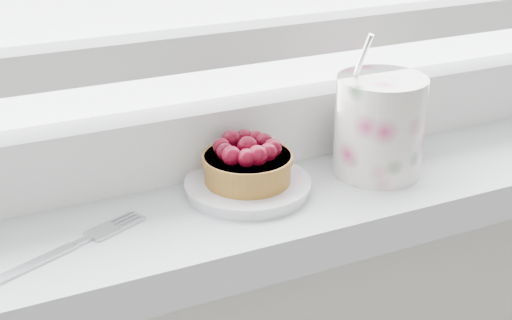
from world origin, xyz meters
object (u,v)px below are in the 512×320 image
saucer (248,186)px  floral_mug (381,123)px  fork (59,252)px  raspberry_tart (247,162)px

saucer → floral_mug: 0.15m
floral_mug → saucer: bearing=174.6°
fork → floral_mug: bearing=3.9°
saucer → raspberry_tart: (-0.00, -0.00, 0.03)m
saucer → fork: size_ratio=0.76×
saucer → floral_mug: size_ratio=0.85×
saucer → raspberry_tart: 0.03m
raspberry_tart → saucer: bearing=16.3°
raspberry_tart → floral_mug: floral_mug is taller
saucer → floral_mug: floral_mug is taller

